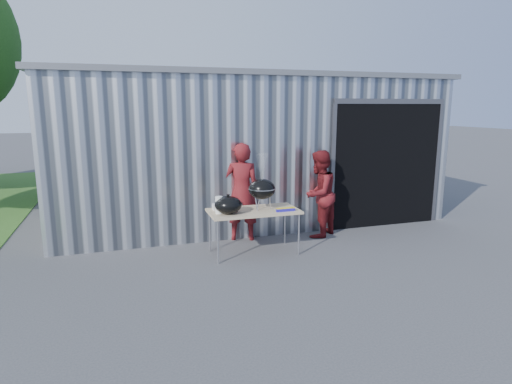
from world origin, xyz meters
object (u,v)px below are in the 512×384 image
object	(u,v)px
kettle_grill	(262,185)
person_cook	(242,192)
folding_table	(254,212)
person_bystander	(319,194)

from	to	relation	value
kettle_grill	person_cook	world-z (taller)	person_cook
folding_table	person_cook	world-z (taller)	person_cook
person_cook	folding_table	bearing A→B (deg)	105.03
folding_table	person_bystander	distance (m)	1.58
folding_table	person_bystander	bearing A→B (deg)	20.82
person_cook	kettle_grill	bearing A→B (deg)	116.28
folding_table	kettle_grill	xyz separation A→B (m)	(0.15, 0.03, 0.46)
folding_table	person_bystander	world-z (taller)	person_bystander
person_cook	person_bystander	world-z (taller)	person_cook
kettle_grill	person_bystander	world-z (taller)	kettle_grill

